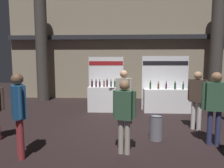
# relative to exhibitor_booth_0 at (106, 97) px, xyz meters

# --- Properties ---
(ground_plane) EXTENTS (26.49, 26.49, 0.00)m
(ground_plane) POSITION_rel_exhibitor_booth_0_xyz_m (0.97, -2.07, -0.61)
(ground_plane) COLOR black
(hall_colonnade) EXTENTS (13.24, 1.39, 6.23)m
(hall_colonnade) POSITION_rel_exhibitor_booth_0_xyz_m (0.97, 2.89, 2.44)
(hall_colonnade) COLOR gray
(hall_colonnade) RESTS_ON ground_plane
(exhibitor_booth_0) EXTENTS (1.50, 0.74, 2.28)m
(exhibitor_booth_0) POSITION_rel_exhibitor_booth_0_xyz_m (0.00, 0.00, 0.00)
(exhibitor_booth_0) COLOR white
(exhibitor_booth_0) RESTS_ON ground_plane
(exhibitor_booth_1) EXTENTS (1.95, 0.66, 2.32)m
(exhibitor_booth_1) POSITION_rel_exhibitor_booth_0_xyz_m (2.52, -0.03, -0.02)
(exhibitor_booth_1) COLOR white
(exhibitor_booth_1) RESTS_ON ground_plane
(trash_bin) EXTENTS (0.35, 0.35, 0.66)m
(trash_bin) POSITION_rel_exhibitor_booth_0_xyz_m (1.58, -3.08, -0.28)
(trash_bin) COLOR slate
(trash_bin) RESTS_ON ground_plane
(visitor_1) EXTENTS (0.44, 0.44, 1.77)m
(visitor_1) POSITION_rel_exhibitor_booth_0_xyz_m (2.92, -2.25, 0.46)
(visitor_1) COLOR silver
(visitor_1) RESTS_ON ground_plane
(visitor_2) EXTENTS (0.62, 0.32, 1.80)m
(visitor_2) POSITION_rel_exhibitor_booth_0_xyz_m (2.92, -3.36, 0.50)
(visitor_2) COLOR navy
(visitor_2) RESTS_ON ground_plane
(visitor_3) EXTENTS (0.50, 0.37, 1.80)m
(visitor_3) POSITION_rel_exhibitor_booth_0_xyz_m (0.73, -2.11, 0.47)
(visitor_3) COLOR navy
(visitor_3) RESTS_ON ground_plane
(visitor_5) EXTENTS (0.50, 0.33, 1.65)m
(visitor_5) POSITION_rel_exhibitor_booth_0_xyz_m (0.72, -3.92, 0.37)
(visitor_5) COLOR #ADA393
(visitor_5) RESTS_ON ground_plane
(visitor_7) EXTENTS (0.41, 0.44, 1.81)m
(visitor_7) POSITION_rel_exhibitor_booth_0_xyz_m (-1.48, -4.21, 0.48)
(visitor_7) COLOR maroon
(visitor_7) RESTS_ON ground_plane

